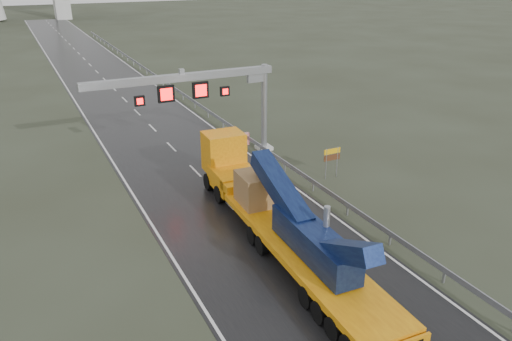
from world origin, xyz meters
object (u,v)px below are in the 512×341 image
heavy_haul_truck (268,203)px  exit_sign_pair (332,157)px  striped_barrier (246,139)px  sign_gantry (209,90)px

heavy_haul_truck → exit_sign_pair: size_ratio=8.75×
exit_sign_pair → heavy_haul_truck: bearing=-147.6°
heavy_haul_truck → striped_barrier: (5.31, 14.33, -1.30)m
sign_gantry → striped_barrier: sign_gantry is taller
sign_gantry → heavy_haul_truck: bearing=-96.4°
striped_barrier → heavy_haul_truck: bearing=-111.0°
heavy_haul_truck → exit_sign_pair: bearing=34.9°
sign_gantry → heavy_haul_truck: 13.21m
sign_gantry → exit_sign_pair: sign_gantry is taller
exit_sign_pair → striped_barrier: exit_sign_pair is taller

